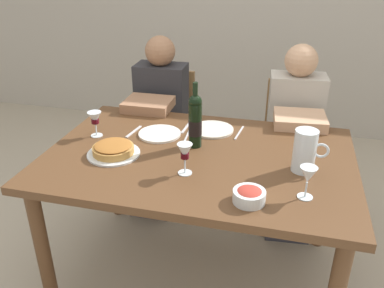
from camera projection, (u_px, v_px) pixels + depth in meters
The scene contains 19 objects.
ground_plane at pixel (198, 271), 2.32m from camera, with size 8.00×8.00×0.00m, color #B2A893.
dining_table at pixel (198, 171), 2.03m from camera, with size 1.50×1.00×0.76m.
wine_bottle at pixel (195, 121), 2.01m from camera, with size 0.07×0.07×0.34m.
water_pitcher at pixel (305, 153), 1.80m from camera, with size 0.16×0.10×0.20m.
baked_tart at pixel (113, 150), 1.97m from camera, with size 0.26×0.26×0.06m.
salad_bowl at pixel (249, 195), 1.60m from camera, with size 0.13×0.13×0.06m.
wine_glass_left_diner at pixel (95, 119), 2.13m from camera, with size 0.07×0.07×0.14m.
wine_glass_right_diner at pixel (308, 176), 1.60m from camera, with size 0.07×0.07×0.14m.
wine_glass_centre at pixel (185, 153), 1.77m from camera, with size 0.07×0.07×0.15m.
dinner_plate_left_setting at pixel (212, 129), 2.24m from camera, with size 0.23×0.23×0.01m, color silver.
dinner_plate_right_setting at pixel (160, 134), 2.19m from camera, with size 0.23×0.23×0.01m, color white.
fork_left_setting at pixel (186, 127), 2.27m from camera, with size 0.16×0.01×0.01m, color silver.
knife_left_setting at pixel (239, 133), 2.21m from camera, with size 0.18×0.01×0.01m, color silver.
knife_right_setting at pixel (186, 137), 2.15m from camera, with size 0.18×0.01×0.01m, color silver.
spoon_right_setting at pixel (134, 132), 2.22m from camera, with size 0.16×0.01×0.01m, color silver.
chair_left at pixel (168, 123), 3.00m from camera, with size 0.41×0.41×0.87m.
diner_left at pixel (157, 120), 2.74m from camera, with size 0.34×0.51×1.16m.
chair_right at pixel (290, 137), 2.78m from camera, with size 0.43×0.43×0.87m.
diner_right at pixel (294, 135), 2.52m from camera, with size 0.37×0.53×1.16m.
Camera 1 is at (0.40, -1.71, 1.69)m, focal length 37.73 mm.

